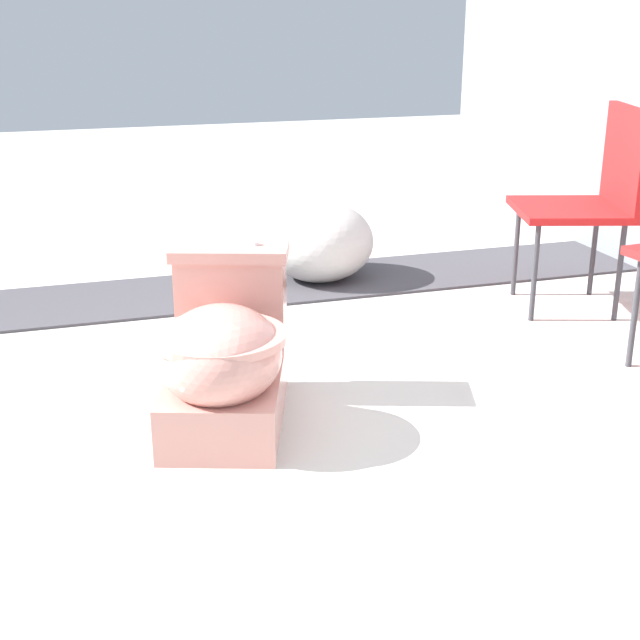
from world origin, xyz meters
TOP-DOWN VIEW (x-y plane):
  - ground_plane at (0.00, 0.00)m, footprint 14.00×14.00m
  - gravel_strip at (-1.26, 0.50)m, footprint 0.56×8.00m
  - toilet at (0.04, 0.15)m, footprint 0.71×0.55m
  - folding_chair_left at (-0.59, 1.83)m, footprint 0.55×0.55m
  - boulder_near at (-1.30, 0.87)m, footprint 0.69×0.69m

SIDE VIEW (x-z plane):
  - ground_plane at x=0.00m, z-range 0.00..0.00m
  - gravel_strip at x=-1.26m, z-range 0.00..0.01m
  - boulder_near at x=-1.30m, z-range 0.00..0.37m
  - toilet at x=0.04m, z-range -0.04..0.48m
  - folding_chair_left at x=-0.59m, z-range 0.09..0.93m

